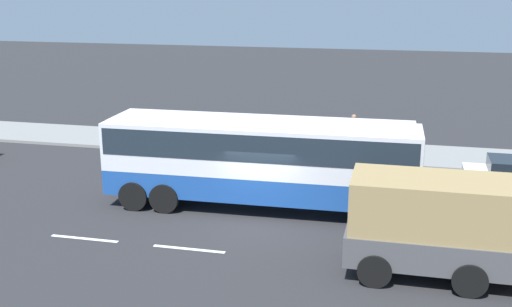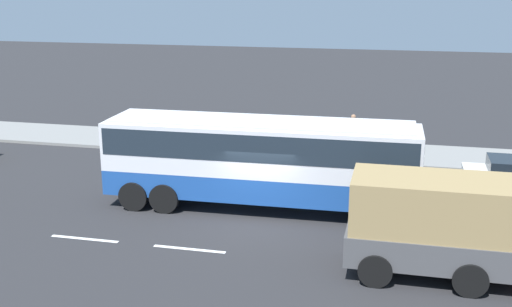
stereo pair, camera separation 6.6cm
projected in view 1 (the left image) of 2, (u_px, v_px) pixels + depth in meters
The scene contains 6 objects.
ground_plane at pixel (260, 219), 22.47m from camera, with size 120.00×120.00×0.00m, color #28282B.
sidewalk_curb at pixel (303, 149), 31.64m from camera, with size 80.00×4.00×0.15m, color gray.
lane_centreline at pixel (354, 265), 18.82m from camera, with size 46.78×0.16×0.01m.
coach_bus at pixel (260, 154), 23.04m from camera, with size 11.57×2.87×3.37m.
cargo_truck at pixel (473, 227), 17.58m from camera, with size 7.25×2.51×2.92m.
pedestrian_near_curb at pixel (353, 129), 31.07m from camera, with size 0.32×0.32×1.76m.
Camera 1 is at (4.69, -20.51, 8.23)m, focal length 43.98 mm.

